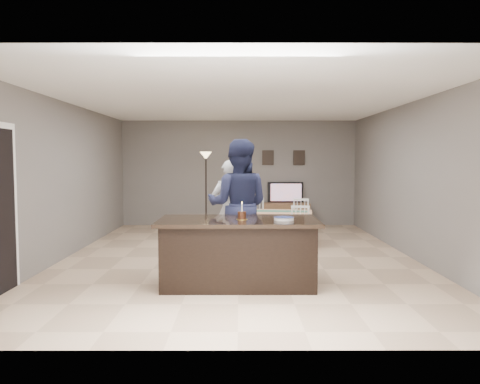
{
  "coord_description": "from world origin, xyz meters",
  "views": [
    {
      "loc": [
        0.02,
        -8.07,
        1.71
      ],
      "look_at": [
        0.03,
        -0.3,
        1.16
      ],
      "focal_mm": 35.0,
      "sensor_mm": 36.0,
      "label": 1
    }
  ],
  "objects_px": {
    "kitchen_island": "(238,252)",
    "plate_stack": "(284,219)",
    "television": "(286,192)",
    "floor_lamp": "(206,169)",
    "woman": "(231,211)",
    "birthday_cake": "(242,215)",
    "man": "(238,205)",
    "dining_table": "(276,217)",
    "tv_console": "(286,215)"
  },
  "relations": [
    {
      "from": "television",
      "to": "plate_stack",
      "type": "bearing_deg",
      "value": 84.11
    },
    {
      "from": "birthday_cake",
      "to": "dining_table",
      "type": "relative_size",
      "value": 0.13
    },
    {
      "from": "tv_console",
      "to": "birthday_cake",
      "type": "relative_size",
      "value": 5.05
    },
    {
      "from": "television",
      "to": "man",
      "type": "height_order",
      "value": "man"
    },
    {
      "from": "birthday_cake",
      "to": "dining_table",
      "type": "bearing_deg",
      "value": 77.16
    },
    {
      "from": "man",
      "to": "floor_lamp",
      "type": "relative_size",
      "value": 1.07
    },
    {
      "from": "tv_console",
      "to": "dining_table",
      "type": "bearing_deg",
      "value": -100.06
    },
    {
      "from": "television",
      "to": "tv_console",
      "type": "bearing_deg",
      "value": 90.0
    },
    {
      "from": "woman",
      "to": "plate_stack",
      "type": "relative_size",
      "value": 6.32
    },
    {
      "from": "plate_stack",
      "to": "woman",
      "type": "bearing_deg",
      "value": 117.0
    },
    {
      "from": "woman",
      "to": "birthday_cake",
      "type": "distance_m",
      "value": 1.4
    },
    {
      "from": "woman",
      "to": "floor_lamp",
      "type": "xyz_separation_m",
      "value": [
        -0.66,
        3.63,
        0.61
      ]
    },
    {
      "from": "woman",
      "to": "kitchen_island",
      "type": "bearing_deg",
      "value": 95.05
    },
    {
      "from": "woman",
      "to": "man",
      "type": "bearing_deg",
      "value": 103.84
    },
    {
      "from": "woman",
      "to": "plate_stack",
      "type": "bearing_deg",
      "value": 116.57
    },
    {
      "from": "tv_console",
      "to": "plate_stack",
      "type": "height_order",
      "value": "plate_stack"
    },
    {
      "from": "kitchen_island",
      "to": "dining_table",
      "type": "height_order",
      "value": "kitchen_island"
    },
    {
      "from": "tv_console",
      "to": "woman",
      "type": "relative_size",
      "value": 0.7
    },
    {
      "from": "floor_lamp",
      "to": "man",
      "type": "bearing_deg",
      "value": -79.17
    },
    {
      "from": "woman",
      "to": "television",
      "type": "bearing_deg",
      "value": -107.65
    },
    {
      "from": "woman",
      "to": "tv_console",
      "type": "bearing_deg",
      "value": -107.92
    },
    {
      "from": "television",
      "to": "kitchen_island",
      "type": "bearing_deg",
      "value": 77.99
    },
    {
      "from": "birthday_cake",
      "to": "plate_stack",
      "type": "relative_size",
      "value": 0.88
    },
    {
      "from": "dining_table",
      "to": "television",
      "type": "bearing_deg",
      "value": 88.18
    },
    {
      "from": "television",
      "to": "woman",
      "type": "distance_m",
      "value": 4.49
    },
    {
      "from": "birthday_cake",
      "to": "dining_table",
      "type": "height_order",
      "value": "birthday_cake"
    },
    {
      "from": "tv_console",
      "to": "television",
      "type": "distance_m",
      "value": 0.57
    },
    {
      "from": "plate_stack",
      "to": "man",
      "type": "bearing_deg",
      "value": 122.82
    },
    {
      "from": "man",
      "to": "birthday_cake",
      "type": "distance_m",
      "value": 0.89
    },
    {
      "from": "kitchen_island",
      "to": "dining_table",
      "type": "bearing_deg",
      "value": 76.15
    },
    {
      "from": "kitchen_island",
      "to": "tv_console",
      "type": "relative_size",
      "value": 1.79
    },
    {
      "from": "tv_console",
      "to": "television",
      "type": "relative_size",
      "value": 1.31
    },
    {
      "from": "man",
      "to": "floor_lamp",
      "type": "height_order",
      "value": "man"
    },
    {
      "from": "television",
      "to": "plate_stack",
      "type": "distance_m",
      "value": 5.77
    },
    {
      "from": "tv_console",
      "to": "plate_stack",
      "type": "xyz_separation_m",
      "value": [
        -0.59,
        -5.67,
        0.62
      ]
    },
    {
      "from": "television",
      "to": "birthday_cake",
      "type": "bearing_deg",
      "value": 78.54
    },
    {
      "from": "birthday_cake",
      "to": "plate_stack",
      "type": "bearing_deg",
      "value": -6.4
    },
    {
      "from": "man",
      "to": "tv_console",
      "type": "bearing_deg",
      "value": -95.74
    },
    {
      "from": "television",
      "to": "birthday_cake",
      "type": "xyz_separation_m",
      "value": [
        -1.15,
        -5.68,
        0.09
      ]
    },
    {
      "from": "television",
      "to": "dining_table",
      "type": "xyz_separation_m",
      "value": [
        -0.44,
        -2.57,
        -0.31
      ]
    },
    {
      "from": "man",
      "to": "birthday_cake",
      "type": "xyz_separation_m",
      "value": [
        0.05,
        -0.88,
        -0.05
      ]
    },
    {
      "from": "plate_stack",
      "to": "birthday_cake",
      "type": "bearing_deg",
      "value": 173.6
    },
    {
      "from": "birthday_cake",
      "to": "floor_lamp",
      "type": "relative_size",
      "value": 0.13
    },
    {
      "from": "tv_console",
      "to": "floor_lamp",
      "type": "distance_m",
      "value": 2.38
    },
    {
      "from": "kitchen_island",
      "to": "man",
      "type": "xyz_separation_m",
      "value": [
        -0.0,
        0.85,
        0.55
      ]
    },
    {
      "from": "television",
      "to": "floor_lamp",
      "type": "distance_m",
      "value": 2.18
    },
    {
      "from": "man",
      "to": "dining_table",
      "type": "xyz_separation_m",
      "value": [
        0.76,
        2.22,
        -0.46
      ]
    },
    {
      "from": "tv_console",
      "to": "dining_table",
      "type": "xyz_separation_m",
      "value": [
        -0.44,
        -2.5,
        0.25
      ]
    },
    {
      "from": "tv_console",
      "to": "birthday_cake",
      "type": "xyz_separation_m",
      "value": [
        -1.15,
        -5.61,
        0.66
      ]
    },
    {
      "from": "kitchen_island",
      "to": "plate_stack",
      "type": "distance_m",
      "value": 0.77
    }
  ]
}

